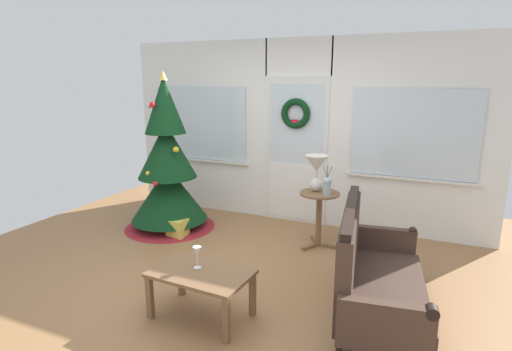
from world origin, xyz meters
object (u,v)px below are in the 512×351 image
Objects in this scene: christmas_tree at (168,173)px; wine_glass at (197,253)px; table_lamp at (317,168)px; coffee_table at (201,278)px; side_table at (319,208)px; flower_vase at (327,185)px; gift_box at (178,228)px; settee_sofa at (370,271)px.

christmas_tree is 10.83× the size of wine_glass.
christmas_tree is at bearing 131.69° from wine_glass.
coffee_table is (-0.44, -1.96, -0.61)m from table_lamp.
christmas_tree is 3.10× the size of side_table.
christmas_tree reaches higher than flower_vase.
flower_vase is 2.00m from coffee_table.
coffee_table reaches higher than gift_box.
flower_vase reaches higher than wine_glass.
side_table is at bearing 5.15° from christmas_tree.
settee_sofa is 3.81× the size of table_lamp.
settee_sofa is 1.65m from table_lamp.
table_lamp reaches higher than settee_sofa.
settee_sofa reaches higher than coffee_table.
flower_vase is (0.16, -0.10, -0.17)m from table_lamp.
table_lamp is at bearing 77.28° from coffee_table.
coffee_table is 0.22m from wine_glass.
table_lamp is 1.26× the size of flower_vase.
coffee_table is at bearing -38.94° from wine_glass.
coffee_table is at bearing -47.98° from christmas_tree.
side_table is at bearing -33.69° from table_lamp.
wine_glass is (1.49, -1.68, -0.22)m from christmas_tree.
gift_box is at bearing -165.67° from side_table.
side_table is 0.34m from flower_vase.
side_table is at bearing 149.04° from flower_vase.
wine_glass is (-1.36, -0.62, 0.18)m from settee_sofa.
wine_glass is (-0.57, -1.86, 0.08)m from side_table.
settee_sofa is 4.79× the size of flower_vase.
settee_sofa is 8.60× the size of wine_glass.
wine_glass is (-0.51, -1.90, -0.41)m from table_lamp.
table_lamp reaches higher than side_table.
settee_sofa is at bearing -17.29° from gift_box.
coffee_table is (-0.60, -1.86, -0.44)m from flower_vase.
side_table reaches higher than coffee_table.
christmas_tree is 6.04× the size of flower_vase.
settee_sofa is (2.86, -1.06, -0.40)m from christmas_tree.
christmas_tree is 2.02m from table_lamp.
table_lamp is 0.51× the size of coffee_table.
side_table is 1.95× the size of flower_vase.
flower_vase is 1.49× the size of gift_box.
settee_sofa is 1.44m from flower_vase.
flower_vase is at bearing -30.96° from side_table.
flower_vase is (-0.70, 1.18, 0.42)m from settee_sofa.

